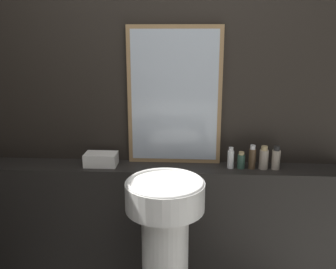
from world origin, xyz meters
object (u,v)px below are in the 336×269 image
(conditioner_bottle, at_px, (241,161))
(hand_soap_bottle, at_px, (276,159))
(mirror, at_px, (174,96))
(lotion_bottle, at_px, (252,158))
(body_wash_bottle, at_px, (264,158))
(pedestal_sink, at_px, (165,245))
(towel_stack, at_px, (101,159))
(shampoo_bottle, at_px, (231,158))

(conditioner_bottle, bearing_deg, hand_soap_bottle, -0.00)
(mirror, height_order, lotion_bottle, mirror)
(lotion_bottle, xyz_separation_m, body_wash_bottle, (0.07, 0.00, -0.00))
(pedestal_sink, relative_size, lotion_bottle, 6.37)
(mirror, relative_size, body_wash_bottle, 5.93)
(mirror, relative_size, conditioner_bottle, 8.07)
(towel_stack, relative_size, conditioner_bottle, 1.89)
(body_wash_bottle, bearing_deg, towel_stack, 180.00)
(conditioner_bottle, relative_size, body_wash_bottle, 0.73)
(pedestal_sink, relative_size, conditioner_bottle, 9.02)
(pedestal_sink, xyz_separation_m, conditioner_bottle, (0.44, 0.38, 0.37))
(shampoo_bottle, bearing_deg, body_wash_bottle, 0.00)
(hand_soap_bottle, bearing_deg, lotion_bottle, -180.00)
(pedestal_sink, bearing_deg, towel_stack, 138.47)
(mirror, relative_size, hand_soap_bottle, 5.92)
(mirror, height_order, hand_soap_bottle, mirror)
(conditioner_bottle, bearing_deg, pedestal_sink, -139.44)
(pedestal_sink, distance_m, mirror, 0.89)
(pedestal_sink, xyz_separation_m, hand_soap_bottle, (0.65, 0.38, 0.39))
(pedestal_sink, xyz_separation_m, towel_stack, (-0.43, 0.38, 0.36))
(lotion_bottle, height_order, body_wash_bottle, lotion_bottle)
(shampoo_bottle, xyz_separation_m, conditioner_bottle, (0.06, 0.00, -0.01))
(hand_soap_bottle, bearing_deg, pedestal_sink, -149.83)
(pedestal_sink, distance_m, towel_stack, 0.68)
(shampoo_bottle, xyz_separation_m, hand_soap_bottle, (0.27, 0.00, 0.01))
(pedestal_sink, height_order, conditioner_bottle, conditioner_bottle)
(lotion_bottle, bearing_deg, body_wash_bottle, 0.00)
(conditioner_bottle, xyz_separation_m, lotion_bottle, (0.07, -0.00, 0.02))
(pedestal_sink, height_order, towel_stack, towel_stack)
(mirror, bearing_deg, towel_stack, -168.28)
(towel_stack, bearing_deg, lotion_bottle, -0.00)
(shampoo_bottle, height_order, conditioner_bottle, shampoo_bottle)
(body_wash_bottle, height_order, hand_soap_bottle, same)
(pedestal_sink, bearing_deg, lotion_bottle, 36.69)
(conditioner_bottle, height_order, lotion_bottle, lotion_bottle)
(mirror, height_order, body_wash_bottle, mirror)
(mirror, xyz_separation_m, towel_stack, (-0.46, -0.09, -0.39))
(mirror, distance_m, hand_soap_bottle, 0.73)
(shampoo_bottle, relative_size, lotion_bottle, 0.89)
(mirror, height_order, towel_stack, mirror)
(pedestal_sink, relative_size, body_wash_bottle, 6.63)
(conditioner_bottle, distance_m, body_wash_bottle, 0.14)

